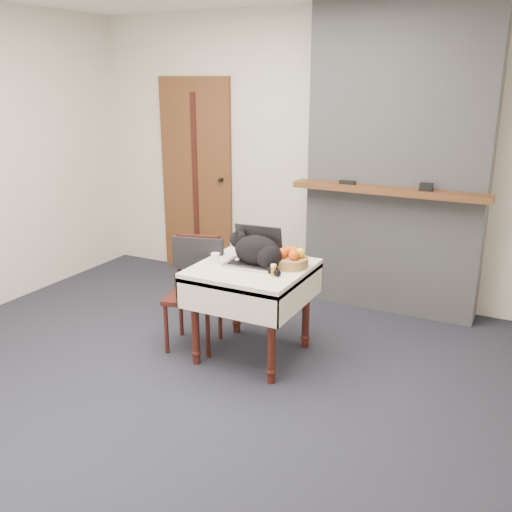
% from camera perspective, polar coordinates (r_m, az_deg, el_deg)
% --- Properties ---
extents(ground, '(4.50, 4.50, 0.00)m').
position_cam_1_polar(ground, '(4.12, -6.44, -11.47)').
color(ground, black).
rests_on(ground, ground).
extents(room_shell, '(4.52, 4.01, 2.61)m').
position_cam_1_polar(room_shell, '(4.01, -3.56, 14.24)').
color(room_shell, beige).
rests_on(room_shell, ground).
extents(door, '(0.82, 0.10, 2.00)m').
position_cam_1_polar(door, '(6.00, -5.97, 7.87)').
color(door, brown).
rests_on(door, ground).
extents(chimney, '(1.62, 0.48, 2.60)m').
position_cam_1_polar(chimney, '(5.01, 13.93, 9.03)').
color(chimney, gray).
rests_on(chimney, ground).
extents(side_table, '(0.78, 0.78, 0.70)m').
position_cam_1_polar(side_table, '(4.09, -0.38, -2.52)').
color(side_table, '#35130E').
rests_on(side_table, ground).
extents(laptop, '(0.38, 0.34, 0.27)m').
position_cam_1_polar(laptop, '(4.10, -0.18, 0.15)').
color(laptop, '#B7B7BC').
rests_on(laptop, side_table).
extents(cat, '(0.50, 0.30, 0.25)m').
position_cam_1_polar(cat, '(4.03, 0.21, 0.46)').
color(cat, black).
rests_on(cat, side_table).
extents(cream_jar, '(0.06, 0.06, 0.07)m').
position_cam_1_polar(cream_jar, '(4.13, -4.08, -0.21)').
color(cream_jar, white).
rests_on(cream_jar, side_table).
extents(pill_bottle, '(0.04, 0.04, 0.08)m').
position_cam_1_polar(pill_bottle, '(3.86, 1.75, -1.39)').
color(pill_bottle, '#A86D14').
rests_on(pill_bottle, side_table).
extents(fruit_basket, '(0.25, 0.25, 0.14)m').
position_cam_1_polar(fruit_basket, '(4.04, 3.52, -0.31)').
color(fruit_basket, '#AF7846').
rests_on(fruit_basket, side_table).
extents(desk_clutter, '(0.14, 0.02, 0.01)m').
position_cam_1_polar(desk_clutter, '(4.02, 2.56, -1.13)').
color(desk_clutter, black).
rests_on(desk_clutter, side_table).
extents(chair, '(0.47, 0.46, 0.85)m').
position_cam_1_polar(chair, '(4.36, -6.02, -1.95)').
color(chair, '#35130E').
rests_on(chair, ground).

